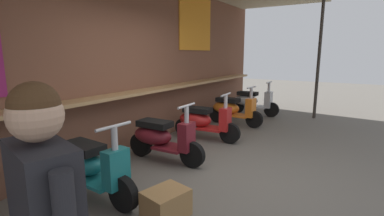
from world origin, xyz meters
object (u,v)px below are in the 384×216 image
scooter_teal (90,166)px  scooter_red (203,121)px  scooter_maroon (161,137)px  scooter_silver (251,101)px  scooter_orange (232,109)px  merchandise_crate (166,203)px

scooter_teal → scooter_red: same height
scooter_maroon → scooter_silver: size_ratio=1.00×
scooter_orange → scooter_teal: bearing=-86.8°
scooter_orange → scooter_silver: same height
scooter_red → scooter_silver: (2.79, 0.00, 0.00)m
scooter_orange → scooter_red: bearing=-86.8°
scooter_orange → scooter_silver: bearing=93.2°
scooter_maroon → scooter_orange: 2.81m
scooter_orange → merchandise_crate: 4.20m
scooter_silver → scooter_teal: bearing=-91.0°
scooter_maroon → merchandise_crate: scooter_maroon is taller
scooter_orange → scooter_silver: size_ratio=1.00×
scooter_red → merchandise_crate: bearing=-72.8°
scooter_teal → scooter_red: 2.74m
scooter_teal → merchandise_crate: bearing=10.4°
scooter_teal → merchandise_crate: size_ratio=3.14×
scooter_red → merchandise_crate: scooter_red is taller
scooter_teal → scooter_maroon: bearing=93.7°
scooter_teal → scooter_silver: size_ratio=1.00×
scooter_teal → scooter_red: (2.74, -0.00, 0.00)m
scooter_teal → scooter_silver: same height
scooter_maroon → scooter_orange: (2.81, -0.00, 0.00)m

